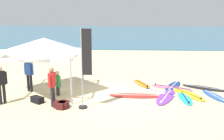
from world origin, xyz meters
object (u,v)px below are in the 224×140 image
object	(u,v)px
surfboard_pink	(172,88)
surfboard_purple	(166,97)
surfboard_cyan	(185,98)
surfboard_red	(136,96)
banner_flag	(85,72)
gear_bag_near_tent	(62,105)
surfboard_navy	(173,86)
person_blue	(29,73)
person_green	(57,82)
person_black	(1,82)
surfboard_orange	(142,84)
canopy_tent	(44,45)
person_red	(52,84)
gear_bag_by_pole	(61,105)
surfboard_black	(204,88)
surfboard_yellow	(186,93)
surfboard_blue	(214,96)
gear_bag_on_sand	(37,100)
surfboard_white	(159,92)

from	to	relation	value
surfboard_pink	surfboard_purple	bearing A→B (deg)	-108.77
surfboard_cyan	surfboard_red	xyz separation A→B (m)	(-2.28, 0.21, -0.00)
banner_flag	gear_bag_near_tent	xyz separation A→B (m)	(-0.98, -0.04, -1.43)
surfboard_navy	surfboard_red	xyz separation A→B (m)	(-2.06, -1.75, -0.00)
surfboard_cyan	surfboard_pink	bearing A→B (deg)	101.99
person_blue	person_green	xyz separation A→B (m)	(1.56, -0.48, -0.33)
person_blue	gear_bag_near_tent	bearing A→B (deg)	-45.22
person_black	surfboard_orange	bearing A→B (deg)	28.60
person_black	person_blue	distance (m)	1.94
canopy_tent	banner_flag	world-z (taller)	banner_flag
person_red	gear_bag_by_pole	size ratio (longest dim) A/B	2.85
surfboard_navy	surfboard_black	distance (m)	1.58
surfboard_red	surfboard_pink	bearing A→B (deg)	36.64
surfboard_yellow	gear_bag_near_tent	world-z (taller)	gear_bag_near_tent
canopy_tent	surfboard_black	world-z (taller)	canopy_tent
person_red	person_blue	world-z (taller)	same
surfboard_blue	person_green	xyz separation A→B (m)	(-7.56, -0.12, 0.62)
surfboard_black	surfboard_yellow	size ratio (longest dim) A/B	0.88
person_black	person_red	xyz separation A→B (m)	(2.28, -0.12, 0.00)
surfboard_navy	banner_flag	distance (m)	5.67
surfboard_purple	person_red	size ratio (longest dim) A/B	1.54
surfboard_purple	surfboard_yellow	bearing A→B (deg)	28.82
person_black	gear_bag_on_sand	xyz separation A→B (m)	(1.47, 0.24, -0.85)
surfboard_purple	gear_bag_by_pole	xyz separation A→B (m)	(-4.64, -1.63, 0.10)
surfboard_orange	person_blue	size ratio (longest dim) A/B	1.10
surfboard_white	banner_flag	world-z (taller)	banner_flag
surfboard_cyan	surfboard_navy	xyz separation A→B (m)	(-0.22, 1.96, -0.00)
surfboard_cyan	person_green	distance (m)	6.12
surfboard_red	surfboard_yellow	distance (m)	2.54
surfboard_pink	person_green	xyz separation A→B (m)	(-5.74, -1.42, 0.62)
surfboard_cyan	surfboard_yellow	size ratio (longest dim) A/B	0.75
surfboard_black	person_black	world-z (taller)	person_black
surfboard_navy	gear_bag_near_tent	size ratio (longest dim) A/B	3.69
person_black	banner_flag	xyz separation A→B (m)	(3.73, -0.31, 0.59)
surfboard_navy	gear_bag_on_sand	xyz separation A→B (m)	(-6.52, -2.87, 0.10)
surfboard_navy	gear_bag_by_pole	distance (m)	6.32
surfboard_black	surfboard_pink	bearing A→B (deg)	-178.14
surfboard_black	gear_bag_on_sand	xyz separation A→B (m)	(-8.07, -2.61, 0.10)
surfboard_white	gear_bag_near_tent	world-z (taller)	gear_bag_near_tent
surfboard_red	gear_bag_by_pole	xyz separation A→B (m)	(-3.23, -1.72, 0.10)
surfboard_navy	surfboard_orange	distance (m)	1.71
surfboard_purple	gear_bag_on_sand	xyz separation A→B (m)	(-5.87, -1.04, 0.10)
surfboard_navy	surfboard_purple	xyz separation A→B (m)	(-0.64, -1.83, -0.00)
surfboard_purple	gear_bag_near_tent	distance (m)	4.88
canopy_tent	person_blue	size ratio (longest dim) A/B	1.93
person_black	person_red	bearing A→B (deg)	-2.91
surfboard_navy	surfboard_purple	size ratio (longest dim) A/B	0.84
surfboard_black	surfboard_white	bearing A→B (deg)	-159.67
person_blue	gear_bag_by_pole	distance (m)	3.19
surfboard_yellow	surfboard_purple	distance (m)	1.23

